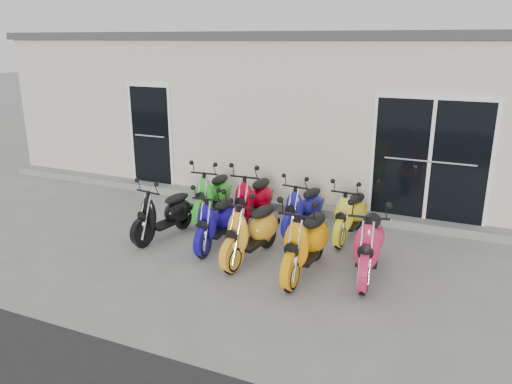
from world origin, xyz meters
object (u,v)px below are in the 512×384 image
scooter_front_black (164,207)px  scooter_back_yellow (351,207)px  scooter_back_green (213,188)px  scooter_back_blue (304,201)px  scooter_back_red (253,192)px  scooter_front_blue (216,213)px  scooter_front_red (369,234)px  scooter_front_orange_b (306,233)px  scooter_front_orange_a (252,223)px

scooter_front_black → scooter_back_yellow: 3.11m
scooter_back_green → scooter_back_blue: scooter_back_green is taller
scooter_back_red → scooter_front_black: bearing=-135.0°
scooter_front_blue → scooter_back_red: size_ratio=0.91×
scooter_front_red → scooter_back_blue: (-1.39, 1.27, -0.08)m
scooter_back_green → scooter_back_yellow: scooter_back_green is taller
scooter_front_orange_b → scooter_front_black: bearing=173.4°
scooter_back_red → scooter_front_blue: bearing=-98.7°
scooter_front_black → scooter_front_blue: 0.97m
scooter_front_orange_a → scooter_back_red: (-0.59, 1.37, 0.01)m
scooter_back_green → scooter_back_red: 0.84m
scooter_front_orange_b → scooter_back_green: bearing=147.5°
scooter_front_red → scooter_back_green: scooter_front_red is taller
scooter_front_orange_a → scooter_front_red: 1.72m
scooter_front_red → scooter_back_blue: 1.88m
scooter_front_orange_a → scooter_back_blue: (0.33, 1.45, -0.05)m
scooter_front_black → scooter_back_red: scooter_back_red is taller
scooter_front_red → scooter_back_blue: size_ratio=1.14×
scooter_back_red → scooter_front_orange_a: bearing=-67.9°
scooter_back_red → scooter_back_blue: size_ratio=1.12×
scooter_front_black → scooter_front_red: bearing=8.5°
scooter_front_blue → scooter_back_green: 1.33m
scooter_front_orange_a → scooter_front_orange_b: scooter_front_orange_b is taller
scooter_front_black → scooter_front_orange_a: 1.71m
scooter_front_orange_b → scooter_back_blue: (-0.57, 1.58, -0.08)m
scooter_back_blue → scooter_back_yellow: scooter_back_yellow is taller
scooter_back_yellow → scooter_back_blue: bearing=-176.8°
scooter_back_green → scooter_back_yellow: (2.57, 0.05, -0.04)m
scooter_front_orange_b → scooter_back_green: scooter_front_orange_b is taller
scooter_front_orange_b → scooter_front_orange_a: bearing=172.5°
scooter_front_orange_a → scooter_back_red: bearing=119.4°
scooter_front_orange_a → scooter_front_orange_b: size_ratio=0.96×
scooter_front_orange_a → scooter_back_green: bearing=141.7°
scooter_front_red → scooter_front_black: bearing=172.7°
scooter_front_blue → scooter_back_red: 1.13m
scooter_front_red → scooter_back_green: (-3.14, 1.21, -0.03)m
scooter_front_orange_b → scooter_front_red: size_ratio=1.00×
scooter_back_red → scooter_back_yellow: (1.74, 0.08, -0.06)m
scooter_front_black → scooter_back_blue: scooter_front_black is taller
scooter_front_black → scooter_front_orange_a: (1.70, -0.21, 0.05)m
scooter_front_black → scooter_back_red: 1.61m
scooter_back_green → scooter_back_yellow: size_ratio=1.07×
scooter_front_red → scooter_back_yellow: size_ratio=1.13×
scooter_front_orange_a → scooter_back_yellow: (1.15, 1.45, -0.05)m
scooter_front_blue → scooter_back_yellow: bearing=28.1°
scooter_front_black → scooter_front_orange_b: scooter_front_orange_b is taller
scooter_front_orange_b → scooter_back_yellow: bearing=81.9°
scooter_front_blue → scooter_back_yellow: (1.88, 1.19, -0.00)m
scooter_front_orange_a → scooter_back_red: size_ratio=0.98×
scooter_back_green → scooter_front_red: bearing=-26.7°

